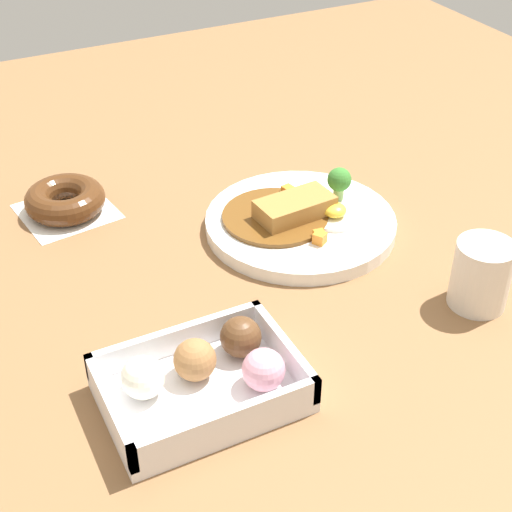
{
  "coord_description": "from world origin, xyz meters",
  "views": [
    {
      "loc": [
        0.36,
        0.67,
        0.54
      ],
      "look_at": [
        0.04,
        0.03,
        0.03
      ],
      "focal_mm": 53.4,
      "sensor_mm": 36.0,
      "label": 1
    }
  ],
  "objects_px": {
    "curry_plate": "(300,220)",
    "donut_box": "(205,378)",
    "chocolate_ring_donut": "(65,200)",
    "coffee_mug": "(481,275)"
  },
  "relations": [
    {
      "from": "curry_plate",
      "to": "coffee_mug",
      "type": "distance_m",
      "value": 0.25
    },
    {
      "from": "curry_plate",
      "to": "coffee_mug",
      "type": "relative_size",
      "value": 3.1
    },
    {
      "from": "donut_box",
      "to": "chocolate_ring_donut",
      "type": "relative_size",
      "value": 1.44
    },
    {
      "from": "chocolate_ring_donut",
      "to": "coffee_mug",
      "type": "bearing_deg",
      "value": 132.35
    },
    {
      "from": "curry_plate",
      "to": "donut_box",
      "type": "xyz_separation_m",
      "value": [
        0.22,
        0.21,
        0.01
      ]
    },
    {
      "from": "donut_box",
      "to": "coffee_mug",
      "type": "height_order",
      "value": "coffee_mug"
    },
    {
      "from": "curry_plate",
      "to": "coffee_mug",
      "type": "xyz_separation_m",
      "value": [
        -0.1,
        0.22,
        0.03
      ]
    },
    {
      "from": "curry_plate",
      "to": "donut_box",
      "type": "relative_size",
      "value": 1.3
    },
    {
      "from": "donut_box",
      "to": "curry_plate",
      "type": "bearing_deg",
      "value": -136.41
    },
    {
      "from": "chocolate_ring_donut",
      "to": "coffee_mug",
      "type": "distance_m",
      "value": 0.54
    }
  ]
}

